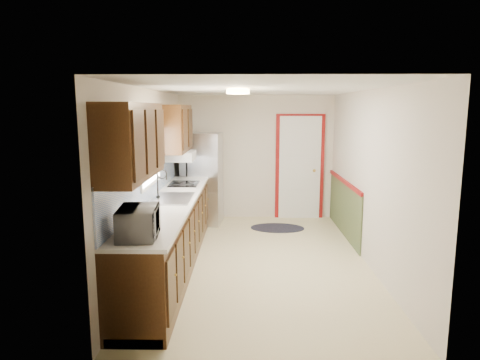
{
  "coord_description": "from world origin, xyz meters",
  "views": [
    {
      "loc": [
        -0.18,
        -5.82,
        2.15
      ],
      "look_at": [
        -0.28,
        0.1,
        1.15
      ],
      "focal_mm": 32.0,
      "sensor_mm": 36.0,
      "label": 1
    }
  ],
  "objects": [
    {
      "name": "cooktop",
      "position": [
        -1.19,
        0.91,
        0.95
      ],
      "size": [
        0.45,
        0.54,
        0.02
      ],
      "primitive_type": "cube",
      "color": "black",
      "rests_on": "kitchen_run"
    },
    {
      "name": "rug",
      "position": [
        0.38,
        1.67,
        0.01
      ],
      "size": [
        1.01,
        0.69,
        0.01
      ],
      "primitive_type": "ellipsoid",
      "rotation": [
        0.0,
        0.0,
        -0.07
      ],
      "color": "black",
      "rests_on": "ground"
    },
    {
      "name": "back_wall_trim",
      "position": [
        0.99,
        2.21,
        0.89
      ],
      "size": [
        1.12,
        2.3,
        2.08
      ],
      "color": "maroon",
      "rests_on": "ground"
    },
    {
      "name": "microwave",
      "position": [
        -1.2,
        -1.95,
        1.12
      ],
      "size": [
        0.34,
        0.55,
        0.35
      ],
      "primitive_type": "imported",
      "rotation": [
        0.0,
        0.0,
        1.67
      ],
      "color": "white",
      "rests_on": "kitchen_run"
    },
    {
      "name": "refrigerator",
      "position": [
        -1.02,
        2.05,
        0.85
      ],
      "size": [
        0.76,
        0.74,
        1.7
      ],
      "rotation": [
        0.0,
        0.0,
        -0.08
      ],
      "color": "#B7B7BC",
      "rests_on": "ground"
    },
    {
      "name": "room_shell",
      "position": [
        0.0,
        0.0,
        1.2
      ],
      "size": [
        3.2,
        5.2,
        2.52
      ],
      "color": "beige",
      "rests_on": "ground"
    },
    {
      "name": "kitchen_run",
      "position": [
        -1.24,
        -0.29,
        0.81
      ],
      "size": [
        0.63,
        4.0,
        2.2
      ],
      "color": "#321C0B",
      "rests_on": "ground"
    },
    {
      "name": "ceiling_fixture",
      "position": [
        -0.3,
        -0.2,
        2.36
      ],
      "size": [
        0.3,
        0.3,
        0.06
      ],
      "primitive_type": "cylinder",
      "color": "#FFD88C",
      "rests_on": "room_shell"
    }
  ]
}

